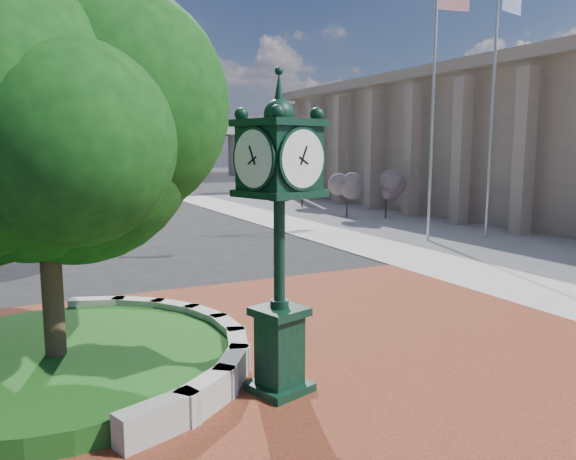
% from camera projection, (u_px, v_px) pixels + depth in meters
% --- Properties ---
extents(ground, '(200.00, 200.00, 0.00)m').
position_uv_depth(ground, '(305.00, 334.00, 12.17)').
color(ground, black).
rests_on(ground, ground).
extents(plaza, '(12.00, 12.00, 0.04)m').
position_uv_depth(plaza, '(329.00, 348.00, 11.28)').
color(plaza, maroon).
rests_on(plaza, ground).
extents(sidewalk, '(20.00, 50.00, 0.04)m').
position_uv_depth(sidewalk, '(494.00, 228.00, 28.05)').
color(sidewalk, '#9E9B93').
rests_on(sidewalk, ground).
extents(planter_wall, '(2.96, 6.77, 0.54)m').
position_uv_depth(planter_wall, '(183.00, 341.00, 10.95)').
color(planter_wall, '#9E9B93').
rests_on(planter_wall, ground).
extents(grass_bed, '(6.10, 6.10, 0.40)m').
position_uv_depth(grass_bed, '(57.00, 364.00, 9.96)').
color(grass_bed, '#124012').
rests_on(grass_bed, ground).
extents(civic_building, '(17.35, 44.00, 8.60)m').
position_uv_depth(civic_building, '(568.00, 142.00, 32.52)').
color(civic_building, gray).
rests_on(civic_building, ground).
extents(overpass, '(90.00, 12.00, 7.50)m').
position_uv_depth(overpass, '(53.00, 128.00, 73.26)').
color(overpass, '#9E9B93').
rests_on(overpass, ground).
extents(tree_planter, '(5.20, 5.20, 6.33)m').
position_uv_depth(tree_planter, '(45.00, 165.00, 9.45)').
color(tree_planter, '#38281C').
rests_on(tree_planter, ground).
extents(tree_street, '(4.40, 4.40, 5.45)m').
position_uv_depth(tree_street, '(47.00, 165.00, 25.93)').
color(tree_street, '#38281C').
rests_on(tree_street, ground).
extents(post_clock, '(1.29, 1.29, 5.14)m').
position_uv_depth(post_clock, '(279.00, 223.00, 8.86)').
color(post_clock, black).
rests_on(post_clock, ground).
extents(parked_car, '(3.11, 5.09, 1.62)m').
position_uv_depth(parked_car, '(132.00, 186.00, 47.08)').
color(parked_car, '#571C0C').
rests_on(parked_car, ground).
extents(flagpole_a, '(1.73, 0.29, 11.13)m').
position_uv_depth(flagpole_a, '(433.00, 107.00, 23.47)').
color(flagpole_a, silver).
rests_on(flagpole_a, ground).
extents(flagpole_b, '(1.73, 0.44, 11.26)m').
position_uv_depth(flagpole_b, '(492.00, 107.00, 24.40)').
color(flagpole_b, silver).
rests_on(flagpole_b, ground).
extents(street_lamp_near, '(1.89, 0.95, 8.92)m').
position_uv_depth(street_lamp_near, '(151.00, 128.00, 34.31)').
color(street_lamp_near, slate).
rests_on(street_lamp_near, ground).
extents(street_lamp_far, '(2.00, 1.06, 9.51)m').
position_uv_depth(street_lamp_far, '(48.00, 129.00, 47.55)').
color(street_lamp_far, slate).
rests_on(street_lamp_far, ground).
extents(shrub_near, '(1.20, 1.20, 2.20)m').
position_uv_depth(shrub_near, '(386.00, 191.00, 31.68)').
color(shrub_near, '#38281C').
rests_on(shrub_near, ground).
extents(shrub_mid, '(1.20, 1.20, 2.20)m').
position_uv_depth(shrub_mid, '(347.00, 190.00, 32.21)').
color(shrub_mid, '#38281C').
rests_on(shrub_mid, ground).
extents(shrub_far, '(1.20, 1.20, 2.20)m').
position_uv_depth(shrub_far, '(302.00, 184.00, 37.98)').
color(shrub_far, '#38281C').
rests_on(shrub_far, ground).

